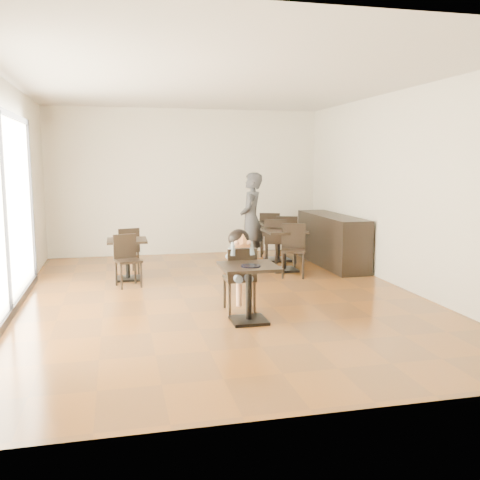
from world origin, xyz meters
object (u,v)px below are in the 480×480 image
object	(u,v)px
cafe_table_mid	(284,250)
chair_mid_a	(276,242)
child_chair	(239,279)
chair_mid_b	(293,251)
chair_left_b	(128,261)
chair_back_a	(270,234)
chair_back_b	(286,241)
child	(239,271)
child_table	(249,294)
cafe_table_left	(128,260)
chair_left_a	(127,250)
cafe_table_back	(278,241)
adult_patron	(251,219)

from	to	relation	value
cafe_table_mid	chair_mid_a	bearing A→B (deg)	90.00
child_chair	chair_mid_b	bearing A→B (deg)	-126.77
chair_left_b	chair_back_a	world-z (taller)	chair_back_a
chair_mid_a	chair_back_b	xyz separation A→B (m)	(0.20, -0.05, 0.01)
child	chair_back_b	world-z (taller)	child
child_chair	chair_back_a	xyz separation A→B (m)	(1.64, 4.08, 0.03)
child_table	chair_mid_b	world-z (taller)	chair_mid_b
cafe_table_left	chair_left_a	world-z (taller)	chair_left_a
cafe_table_back	chair_back_a	world-z (taller)	chair_back_a
chair_back_b	child	bearing A→B (deg)	-97.28
chair_mid_a	child_chair	bearing A→B (deg)	84.49
cafe_table_mid	chair_back_a	world-z (taller)	chair_back_a
child_table	chair_left_a	size ratio (longest dim) A/B	0.87
child	chair_back_b	size ratio (longest dim) A/B	1.17
chair_back_b	chair_mid_a	bearing A→B (deg)	-172.97
cafe_table_mid	child_chair	bearing A→B (deg)	-120.17
chair_back_b	cafe_table_left	bearing A→B (deg)	-147.23
cafe_table_left	chair_left_b	xyz separation A→B (m)	(0.00, -0.55, 0.07)
child_chair	chair_left_b	distance (m)	2.33
child	chair_mid_a	distance (m)	3.35
chair_mid_b	child	bearing A→B (deg)	-106.84
child_chair	adult_patron	world-z (taller)	adult_patron
cafe_table_left	chair_mid_a	bearing A→B (deg)	12.91
child	chair_mid_b	size ratio (longest dim) A/B	1.20
adult_patron	cafe_table_left	distance (m)	2.66
adult_patron	chair_left_b	distance (m)	2.87
adult_patron	cafe_table_back	xyz separation A→B (m)	(0.65, 0.30, -0.52)
child_chair	cafe_table_left	distance (m)	2.78
child_table	chair_back_a	xyz separation A→B (m)	(1.64, 4.63, 0.11)
child_table	chair_back_b	xyz separation A→B (m)	(1.64, 3.53, 0.11)
adult_patron	cafe_table_mid	world-z (taller)	adult_patron
chair_mid_a	chair_left_a	bearing A→B (deg)	22.21
cafe_table_mid	chair_left_b	world-z (taller)	chair_left_b
child_table	cafe_table_mid	world-z (taller)	cafe_table_mid
child_chair	chair_back_b	xyz separation A→B (m)	(1.64, 2.98, 0.03)
chair_mid_b	chair_left_a	world-z (taller)	chair_mid_b
child	chair_mid_b	world-z (taller)	child
cafe_table_left	chair_mid_a	xyz separation A→B (m)	(2.90, 0.67, 0.12)
chair_back_a	chair_back_b	size ratio (longest dim) A/B	1.00
chair_left_a	cafe_table_mid	bearing A→B (deg)	156.62
child_chair	cafe_table_mid	bearing A→B (deg)	-120.17
child_chair	cafe_table_back	size ratio (longest dim) A/B	1.12
cafe_table_back	chair_mid_a	bearing A→B (deg)	-111.79
cafe_table_mid	chair_mid_b	xyz separation A→B (m)	(0.00, -0.55, 0.08)
child_table	chair_mid_b	xyz separation A→B (m)	(1.44, 2.48, 0.10)
child_chair	adult_patron	xyz separation A→B (m)	(0.99, 3.23, 0.47)
child_chair	chair_left_a	world-z (taller)	child_chair
child_table	chair_back_b	size ratio (longest dim) A/B	0.77
cafe_table_mid	cafe_table_left	world-z (taller)	cafe_table_mid
cafe_table_left	chair_back_b	size ratio (longest dim) A/B	0.74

